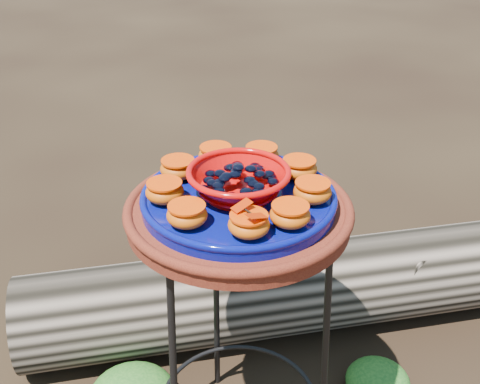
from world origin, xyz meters
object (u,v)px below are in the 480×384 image
object	(u,v)px
cobalt_plate	(239,200)
red_bowl	(239,183)
plant_stand	(239,344)
driftwood_log	(270,292)
terracotta_saucer	(239,214)

from	to	relation	value
cobalt_plate	red_bowl	world-z (taller)	red_bowl
plant_stand	driftwood_log	distance (m)	0.50
plant_stand	red_bowl	distance (m)	0.44
plant_stand	red_bowl	world-z (taller)	red_bowl
terracotta_saucer	driftwood_log	distance (m)	0.74
terracotta_saucer	cobalt_plate	bearing A→B (deg)	0.00
plant_stand	cobalt_plate	world-z (taller)	cobalt_plate
plant_stand	driftwood_log	xyz separation A→B (m)	(0.23, 0.40, -0.20)
red_bowl	driftwood_log	bearing A→B (deg)	60.31
red_bowl	driftwood_log	world-z (taller)	red_bowl
terracotta_saucer	cobalt_plate	xyz separation A→B (m)	(0.00, 0.00, 0.03)
plant_stand	red_bowl	xyz separation A→B (m)	(0.00, 0.00, 0.44)
plant_stand	cobalt_plate	xyz separation A→B (m)	(0.00, 0.00, 0.40)
terracotta_saucer	red_bowl	bearing A→B (deg)	0.00
cobalt_plate	terracotta_saucer	bearing A→B (deg)	0.00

